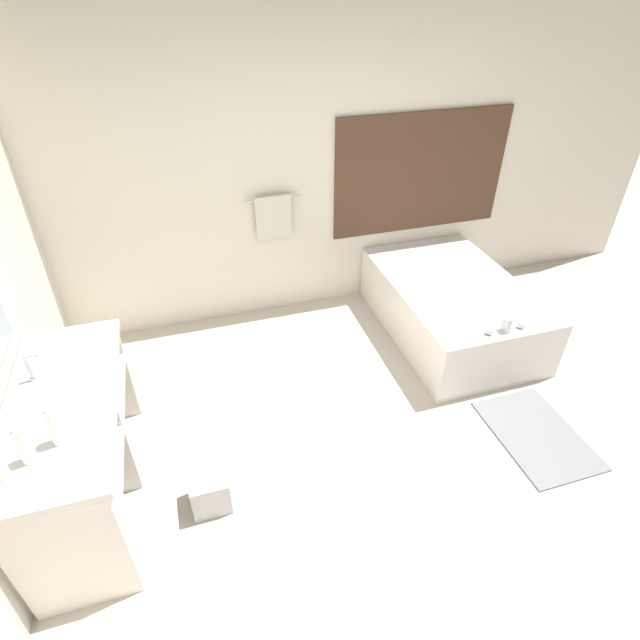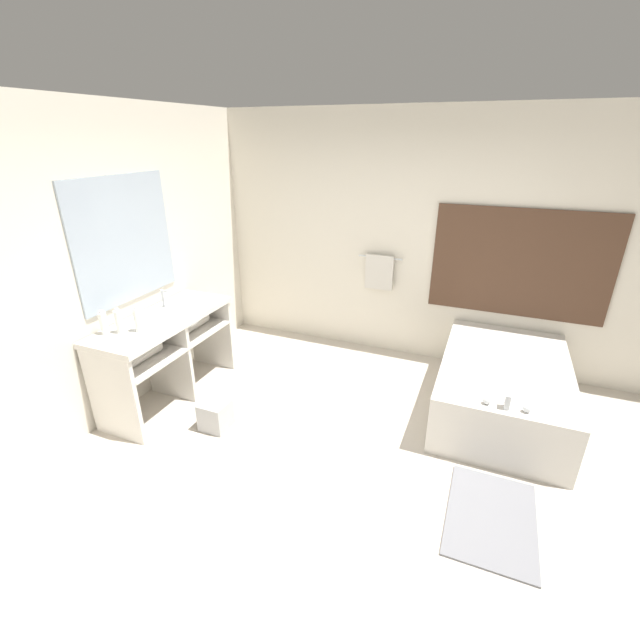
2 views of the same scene
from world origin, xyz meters
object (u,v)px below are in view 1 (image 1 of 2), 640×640
water_bottle_1 (23,446)px  water_bottle_3 (54,426)px  waste_bin (210,490)px  bathtub (451,305)px

water_bottle_1 → water_bottle_3: size_ratio=0.97×
water_bottle_3 → waste_bin: water_bottle_3 is taller
bathtub → waste_bin: 2.64m
bathtub → water_bottle_1: water_bottle_1 is taller
bathtub → water_bottle_1: (-3.11, -1.35, 0.68)m
water_bottle_1 → waste_bin: water_bottle_1 is taller
bathtub → water_bottle_3: 3.32m
waste_bin → water_bottle_1: bearing=-169.7°
water_bottle_1 → waste_bin: 1.15m
bathtub → waste_bin: size_ratio=6.52×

